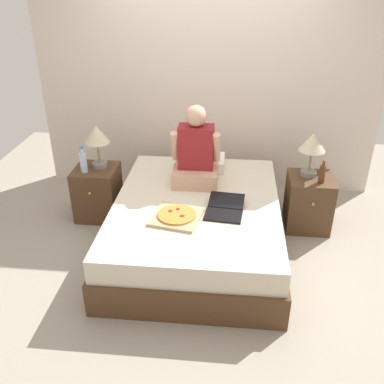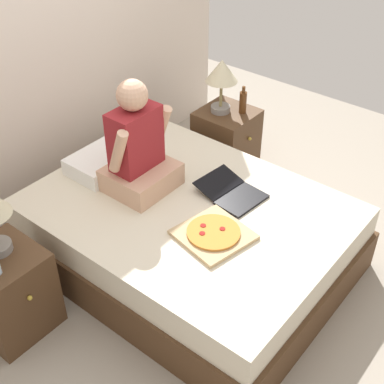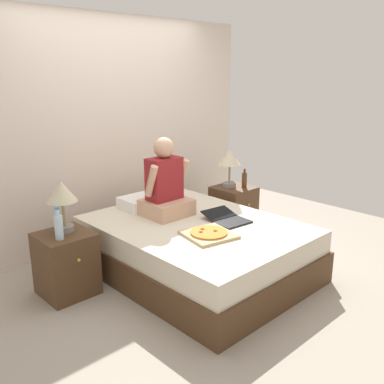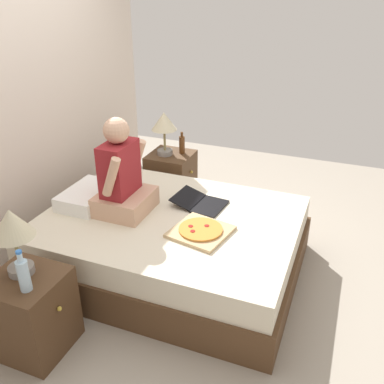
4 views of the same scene
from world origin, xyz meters
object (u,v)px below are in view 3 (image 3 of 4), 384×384
at_px(beer_bottle, 244,180).
at_px(lamp_on_left_nightstand, 62,195).
at_px(lamp_on_right_nightstand, 230,160).
at_px(person_seated, 165,187).
at_px(nightstand_right, 233,209).
at_px(water_bottle, 59,226).
at_px(bed, 196,248).
at_px(nightstand_left, 66,264).
at_px(laptop, 228,219).
at_px(pizza_box, 209,234).

bearing_deg(beer_bottle, lamp_on_left_nightstand, 176.17).
distance_m(lamp_on_right_nightstand, beer_bottle, 0.29).
distance_m(beer_bottle, person_seated, 1.23).
xyz_separation_m(lamp_on_left_nightstand, nightstand_right, (2.17, -0.05, -0.61)).
height_order(water_bottle, nightstand_right, water_bottle).
height_order(bed, person_seated, person_seated).
relative_size(nightstand_left, lamp_on_right_nightstand, 1.25).
bearing_deg(bed, person_seated, 96.49).
bearing_deg(laptop, pizza_box, -161.41).
bearing_deg(person_seated, laptop, -61.84).
relative_size(nightstand_left, person_seated, 0.72).
bearing_deg(nightstand_right, beer_bottle, -54.99).
bearing_deg(nightstand_left, water_bottle, -131.65).
relative_size(bed, nightstand_right, 3.65).
xyz_separation_m(nightstand_right, beer_bottle, (0.07, -0.10, 0.38)).
distance_m(lamp_on_left_nightstand, water_bottle, 0.28).
height_order(beer_bottle, laptop, beer_bottle).
height_order(lamp_on_left_nightstand, water_bottle, lamp_on_left_nightstand).
xyz_separation_m(nightstand_left, nightstand_right, (2.21, 0.00, 0.00)).
relative_size(lamp_on_left_nightstand, laptop, 1.01).
xyz_separation_m(person_seated, pizza_box, (-0.10, -0.70, -0.27)).
xyz_separation_m(nightstand_left, lamp_on_right_nightstand, (2.18, 0.05, 0.61)).
height_order(nightstand_right, lamp_on_right_nightstand, lamp_on_right_nightstand).
bearing_deg(pizza_box, nightstand_left, 140.12).
xyz_separation_m(nightstand_right, person_seated, (-1.15, -0.10, 0.52)).
bearing_deg(bed, beer_bottle, 18.47).
xyz_separation_m(water_bottle, lamp_on_right_nightstand, (2.26, 0.14, 0.22)).
relative_size(nightstand_right, beer_bottle, 2.44).
relative_size(beer_bottle, person_seated, 0.29).
height_order(bed, nightstand_left, nightstand_left).
xyz_separation_m(nightstand_left, pizza_box, (0.96, -0.80, 0.25)).
height_order(lamp_on_right_nightstand, pizza_box, lamp_on_right_nightstand).
height_order(nightstand_left, person_seated, person_seated).
bearing_deg(pizza_box, lamp_on_left_nightstand, 137.19).
bearing_deg(lamp_on_left_nightstand, lamp_on_right_nightstand, 0.00).
relative_size(lamp_on_left_nightstand, water_bottle, 1.63).
bearing_deg(person_seated, bed, -83.51).
height_order(bed, pizza_box, pizza_box).
xyz_separation_m(lamp_on_left_nightstand, laptop, (1.33, -0.72, -0.36)).
bearing_deg(nightstand_right, water_bottle, -177.75).
bearing_deg(lamp_on_right_nightstand, laptop, -138.76).
bearing_deg(nightstand_left, nightstand_right, 0.00).
bearing_deg(bed, nightstand_right, 24.02).
bearing_deg(beer_bottle, person_seated, 179.90).
distance_m(beer_bottle, pizza_box, 1.50).
height_order(lamp_on_left_nightstand, laptop, lamp_on_left_nightstand).
distance_m(nightstand_left, person_seated, 1.18).
height_order(water_bottle, beer_bottle, water_bottle).
xyz_separation_m(nightstand_right, pizza_box, (-1.25, -0.80, 0.25)).
bearing_deg(water_bottle, nightstand_right, 2.25).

